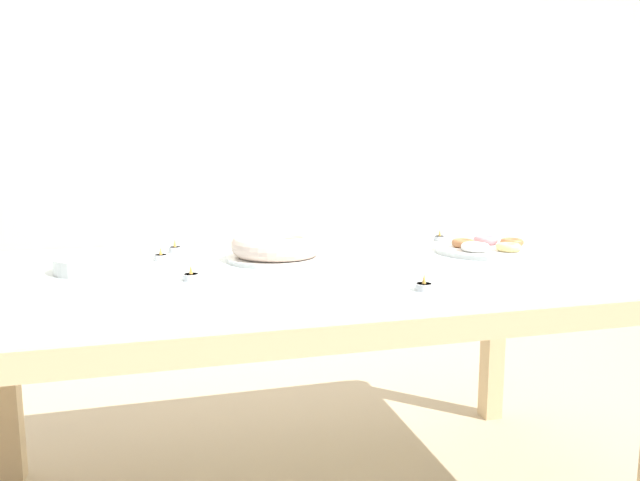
% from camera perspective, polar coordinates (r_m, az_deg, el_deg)
% --- Properties ---
extents(wall_back, '(8.00, 0.10, 2.60)m').
position_cam_1_polar(wall_back, '(2.98, -8.44, 13.34)').
color(wall_back, silver).
rests_on(wall_back, ground).
extents(dining_table, '(1.87, 0.93, 0.74)m').
position_cam_1_polar(dining_table, '(1.61, -1.71, -5.31)').
color(dining_table, silver).
rests_on(dining_table, ground).
extents(cake_chocolate_round, '(0.29, 0.29, 0.07)m').
position_cam_1_polar(cake_chocolate_round, '(1.65, -4.36, -0.74)').
color(cake_chocolate_round, white).
rests_on(cake_chocolate_round, dining_table).
extents(pastry_platter, '(0.34, 0.34, 0.04)m').
position_cam_1_polar(pastry_platter, '(1.86, 16.53, -0.73)').
color(pastry_platter, white).
rests_on(pastry_platter, dining_table).
extents(plate_stack, '(0.21, 0.21, 0.04)m').
position_cam_1_polar(plate_stack, '(1.60, -21.44, -2.18)').
color(plate_stack, white).
rests_on(plate_stack, dining_table).
extents(tealight_near_cakes, '(0.04, 0.04, 0.04)m').
position_cam_1_polar(tealight_near_cakes, '(1.72, -15.64, -1.56)').
color(tealight_near_cakes, silver).
rests_on(tealight_near_cakes, dining_table).
extents(tealight_near_front, '(0.04, 0.04, 0.04)m').
position_cam_1_polar(tealight_near_front, '(1.85, -14.31, -0.81)').
color(tealight_near_front, silver).
rests_on(tealight_near_front, dining_table).
extents(tealight_left_edge, '(0.04, 0.04, 0.04)m').
position_cam_1_polar(tealight_left_edge, '(1.31, 10.35, -4.49)').
color(tealight_left_edge, silver).
rests_on(tealight_left_edge, dining_table).
extents(tealight_centre, '(0.04, 0.04, 0.04)m').
position_cam_1_polar(tealight_centre, '(1.42, -12.77, -3.50)').
color(tealight_centre, silver).
rests_on(tealight_centre, dining_table).
extents(tealight_right_edge, '(0.04, 0.04, 0.04)m').
position_cam_1_polar(tealight_right_edge, '(2.08, 11.87, 0.28)').
color(tealight_right_edge, silver).
rests_on(tealight_right_edge, dining_table).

